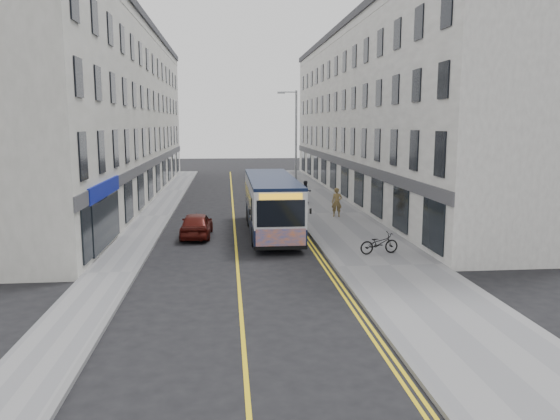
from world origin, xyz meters
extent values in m
plane|color=black|center=(0.00, 0.00, 0.00)|extent=(140.00, 140.00, 0.00)
cube|color=gray|center=(6.25, 12.00, 0.06)|extent=(4.50, 64.00, 0.12)
cube|color=gray|center=(-5.00, 12.00, 0.06)|extent=(2.00, 64.00, 0.12)
cube|color=slate|center=(4.00, 12.00, 0.07)|extent=(0.18, 64.00, 0.13)
cube|color=slate|center=(-4.00, 12.00, 0.07)|extent=(0.18, 64.00, 0.13)
cube|color=yellow|center=(0.00, 12.00, 0.00)|extent=(0.12, 64.00, 0.01)
cube|color=yellow|center=(3.55, 12.00, 0.00)|extent=(0.10, 64.00, 0.01)
cube|color=yellow|center=(3.75, 12.00, 0.00)|extent=(0.10, 64.00, 0.01)
cube|color=white|center=(11.50, 21.00, 6.50)|extent=(6.00, 46.00, 13.00)
cube|color=silver|center=(-9.00, 21.00, 6.50)|extent=(6.00, 46.00, 13.00)
cylinder|color=#92959A|center=(4.25, 14.00, 4.00)|extent=(0.14, 0.14, 8.00)
cylinder|color=#92959A|center=(3.75, 14.00, 7.90)|extent=(1.00, 0.08, 0.08)
cube|color=#92959A|center=(3.25, 14.00, 7.85)|extent=(0.50, 0.18, 0.12)
cube|color=black|center=(1.96, 6.35, 0.76)|extent=(2.37, 10.43, 0.85)
cube|color=silver|center=(1.96, 6.35, 2.04)|extent=(2.37, 10.43, 1.71)
cube|color=black|center=(1.96, 6.35, 2.97)|extent=(2.39, 10.43, 0.15)
cube|color=black|center=(0.75, 6.92, 1.85)|extent=(0.04, 8.16, 1.09)
cube|color=black|center=(3.16, 6.92, 1.85)|extent=(0.04, 8.16, 1.09)
cube|color=black|center=(1.96, 1.11, 1.94)|extent=(2.13, 0.04, 1.19)
cube|color=orange|center=(1.96, 1.11, 0.81)|extent=(2.23, 0.04, 0.90)
cube|color=#F0AC1A|center=(1.96, 1.10, 2.70)|extent=(1.90, 0.04, 0.27)
cylinder|color=black|center=(0.89, 3.22, 0.47)|extent=(0.27, 0.95, 0.95)
cylinder|color=black|center=(3.03, 3.22, 0.47)|extent=(0.27, 0.95, 0.95)
cylinder|color=black|center=(0.89, 8.43, 0.47)|extent=(0.27, 0.95, 0.95)
cylinder|color=black|center=(3.03, 8.43, 0.47)|extent=(0.27, 0.95, 0.95)
cylinder|color=black|center=(0.89, 10.14, 0.47)|extent=(0.27, 0.95, 0.95)
cylinder|color=black|center=(3.03, 10.14, 0.47)|extent=(0.27, 0.95, 0.95)
imported|color=black|center=(6.31, 0.75, 0.59)|extent=(1.88, 0.93, 0.95)
imported|color=olive|center=(6.39, 10.59, 1.02)|extent=(0.74, 0.57, 1.80)
imported|color=#222227|center=(5.32, 16.60, 0.93)|extent=(0.87, 0.72, 1.62)
imported|color=white|center=(3.20, 23.66, 0.65)|extent=(1.48, 4.00, 1.31)
imported|color=#51120D|center=(-2.00, 5.76, 0.66)|extent=(1.68, 3.91, 1.31)
camera|label=1|loc=(-0.37, -22.40, 5.88)|focal=35.00mm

